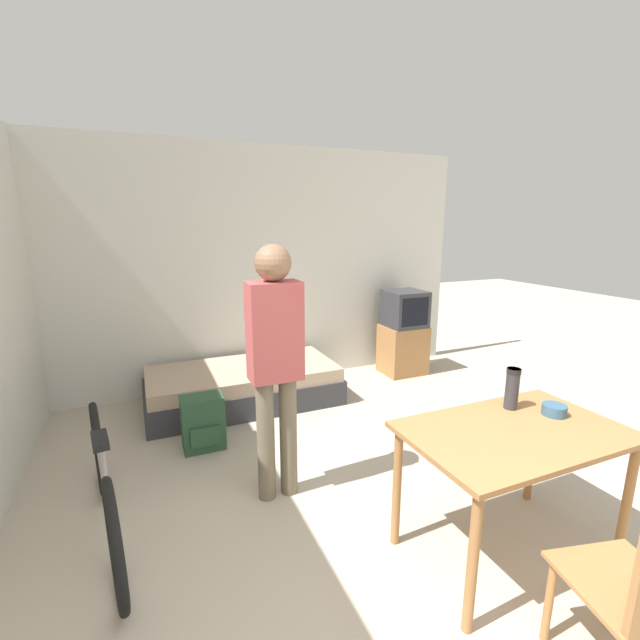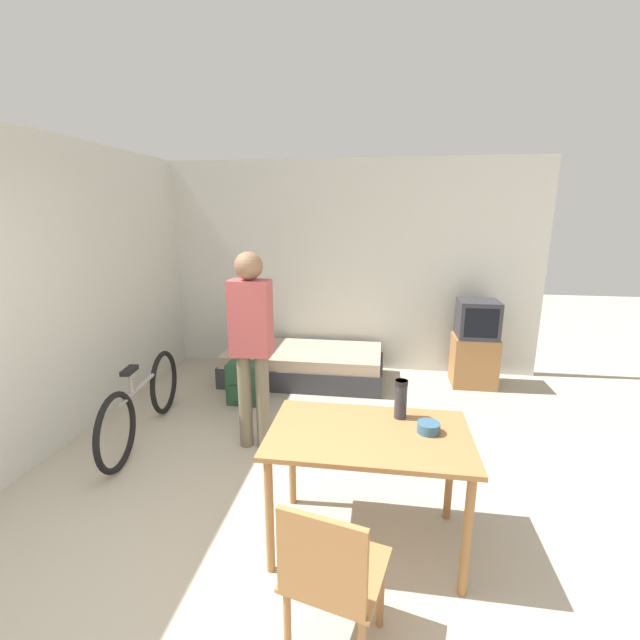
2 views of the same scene
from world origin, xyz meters
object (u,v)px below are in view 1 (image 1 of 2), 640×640
object	(u,v)px
tv	(403,333)
person_standing	(275,355)
dining_table	(514,446)
bicycle	(105,486)
mate_bowl	(554,410)
backpack	(203,423)
thermos_flask	(512,387)
daybed	(244,386)

from	to	relation	value
tv	person_standing	size ratio (longest dim) A/B	0.60
dining_table	bicycle	xyz separation A→B (m)	(-2.10, 1.03, -0.33)
mate_bowl	backpack	distance (m)	2.61
bicycle	backpack	world-z (taller)	bicycle
tv	mate_bowl	bearing A→B (deg)	-106.66
bicycle	person_standing	size ratio (longest dim) A/B	0.98
tv	thermos_flask	distance (m)	2.79
thermos_flask	person_standing	bearing A→B (deg)	146.56
thermos_flask	mate_bowl	size ratio (longest dim) A/B	1.88
bicycle	mate_bowl	world-z (taller)	mate_bowl
mate_bowl	bicycle	bearing A→B (deg)	158.10
tv	backpack	size ratio (longest dim) A/B	2.27
person_standing	daybed	bearing A→B (deg)	85.06
backpack	mate_bowl	bearing A→B (deg)	-45.95
bicycle	thermos_flask	bearing A→B (deg)	-19.61
thermos_flask	backpack	bearing A→B (deg)	134.10
backpack	thermos_flask	bearing A→B (deg)	-45.90
daybed	dining_table	size ratio (longest dim) A/B	1.63
daybed	bicycle	distance (m)	2.02
person_standing	backpack	distance (m)	1.23
backpack	tv	bearing A→B (deg)	19.49
daybed	mate_bowl	xyz separation A→B (m)	(1.24, -2.60, 0.61)
thermos_flask	bicycle	bearing A→B (deg)	160.39
tv	backpack	distance (m)	2.76
daybed	person_standing	size ratio (longest dim) A/B	1.13
tv	thermos_flask	size ratio (longest dim) A/B	4.15
daybed	backpack	bearing A→B (deg)	-124.20
mate_bowl	backpack	xyz separation A→B (m)	(-1.77, 1.83, -0.57)
mate_bowl	person_standing	bearing A→B (deg)	144.78
bicycle	thermos_flask	world-z (taller)	thermos_flask
daybed	tv	bearing A→B (deg)	4.01
thermos_flask	mate_bowl	world-z (taller)	thermos_flask
tv	person_standing	world-z (taller)	person_standing
thermos_flask	daybed	bearing A→B (deg)	114.02
dining_table	person_standing	size ratio (longest dim) A/B	0.69
daybed	tv	size ratio (longest dim) A/B	1.87
thermos_flask	backpack	world-z (taller)	thermos_flask
thermos_flask	backpack	size ratio (longest dim) A/B	0.55
mate_bowl	dining_table	bearing A→B (deg)	-172.12
daybed	thermos_flask	distance (m)	2.76
daybed	dining_table	world-z (taller)	dining_table
bicycle	mate_bowl	bearing A→B (deg)	-21.90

